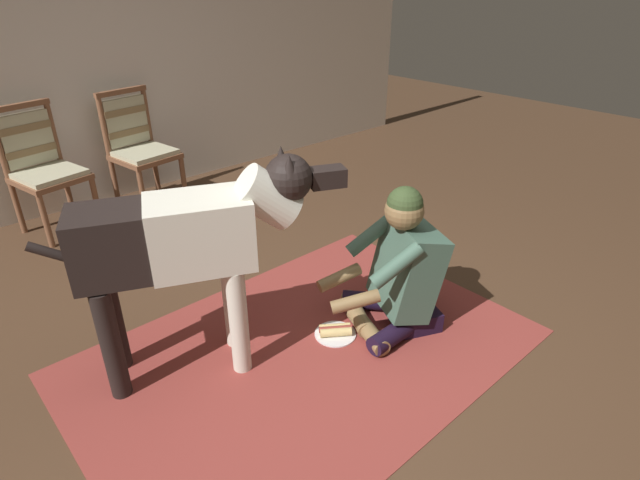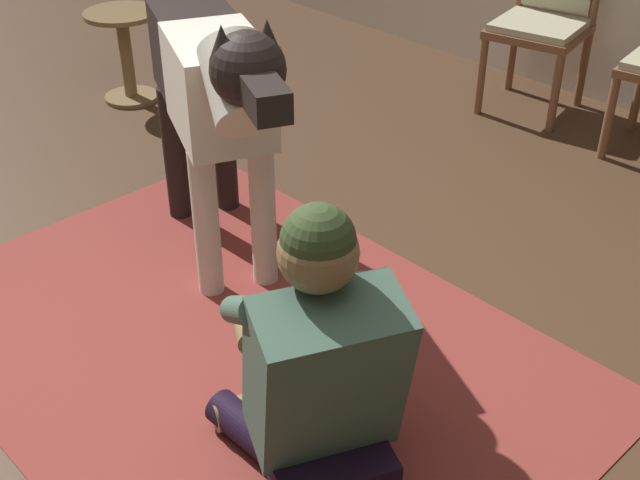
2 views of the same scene
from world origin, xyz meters
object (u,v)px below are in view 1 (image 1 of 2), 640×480
Objects in this scene: person_sitting_on_floor at (399,272)px; hot_dog_on_plate at (335,331)px; dining_chair_right_of_pair at (138,143)px; large_dog at (190,241)px; dining_chair_left_of_pair at (41,163)px.

person_sitting_on_floor reaches higher than hot_dog_on_plate.
large_dog reaches higher than dining_chair_right_of_pair.
dining_chair_right_of_pair is at bearing 0.06° from dining_chair_left_of_pair.
hot_dog_on_plate is (-0.34, 0.15, -0.33)m from person_sitting_on_floor.
person_sitting_on_floor is 3.63× the size of hot_dog_on_plate.
person_sitting_on_floor is (1.06, -2.68, -0.19)m from dining_chair_left_of_pair.
dining_chair_left_of_pair reaches higher than hot_dog_on_plate.
person_sitting_on_floor is at bearing -68.43° from dining_chair_left_of_pair.
dining_chair_left_of_pair is 0.73× the size of large_dog.
dining_chair_left_of_pair is 1.14× the size of person_sitting_on_floor.
dining_chair_left_of_pair is 2.68m from hot_dog_on_plate.
dining_chair_left_of_pair is at bearing 111.57° from person_sitting_on_floor.
dining_chair_left_of_pair is at bearing 105.87° from hot_dog_on_plate.
dining_chair_right_of_pair is 1.14× the size of person_sitting_on_floor.
dining_chair_left_of_pair is 2.89m from person_sitting_on_floor.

